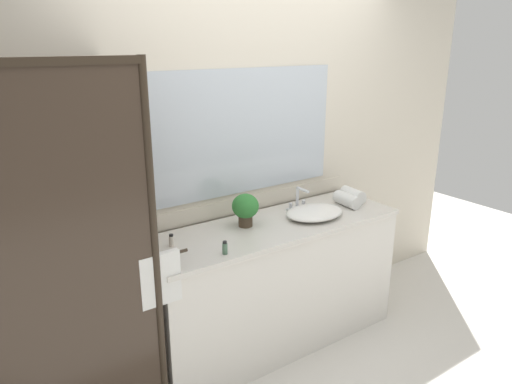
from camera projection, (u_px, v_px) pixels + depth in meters
The scene contains 11 objects.
ground_plane at pixel (273, 340), 3.41m from camera, with size 8.00×8.00×0.00m, color silver.
wall_back_with_mirror at pixel (245, 155), 3.29m from camera, with size 4.40×0.06×2.60m.
vanity_cabinet at pixel (273, 284), 3.28m from camera, with size 1.80×0.58×0.90m.
shower_enclosure at pixel (84, 268), 2.26m from camera, with size 1.20×0.59×2.00m.
sink_basin at pixel (314, 212), 3.26m from camera, with size 0.42×0.32×0.06m, color white.
faucet at pixel (298, 202), 3.39m from camera, with size 0.17×0.14×0.17m.
potted_plant at pixel (245, 208), 3.07m from camera, with size 0.18×0.18×0.22m.
amenity_bottle_conditioner at pixel (225, 248), 2.69m from camera, with size 0.03×0.03×0.08m.
amenity_bottle_shampoo at pixel (171, 241), 2.79m from camera, with size 0.03×0.03×0.08m.
rolled_towel_near_edge at pixel (353, 195), 3.56m from camera, with size 0.10×0.10×0.19m, color white.
rolled_towel_middle at pixel (347, 200), 3.47m from camera, with size 0.10×0.10×0.21m, color white.
Camera 1 is at (-1.77, -2.33, 2.06)m, focal length 33.33 mm.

